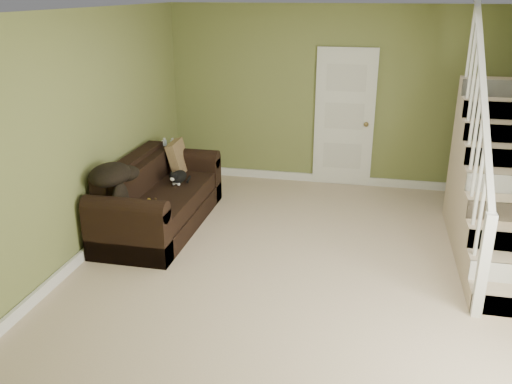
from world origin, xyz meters
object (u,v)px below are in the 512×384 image
at_px(side_table, 172,176).
at_px(cat, 178,177).
at_px(sofa, 157,201).
at_px(banana, 149,202).

xyz_separation_m(side_table, cat, (0.34, -0.64, 0.23)).
bearing_deg(sofa, banana, -79.17).
bearing_deg(side_table, cat, -61.90).
distance_m(cat, banana, 0.74).
height_order(side_table, banana, side_table).
bearing_deg(cat, banana, -92.86).
height_order(sofa, banana, sofa).
xyz_separation_m(sofa, banana, (0.08, -0.42, 0.16)).
xyz_separation_m(sofa, side_table, (-0.17, 0.95, -0.01)).
bearing_deg(sofa, side_table, 100.13).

